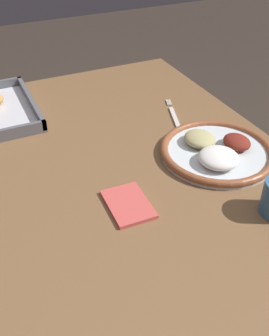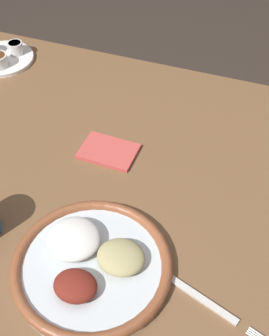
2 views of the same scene
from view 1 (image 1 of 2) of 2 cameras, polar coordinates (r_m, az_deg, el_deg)
dining_table at (r=0.97m, az=-0.01°, el=-6.99°), size 1.25×0.80×0.78m
dinner_plate at (r=0.98m, az=11.92°, el=2.40°), size 0.28×0.28×0.05m
fork at (r=1.12m, az=5.98°, el=6.95°), size 0.22×0.08×0.00m
napkin at (r=0.82m, az=-0.94°, el=-5.27°), size 0.12×0.09×0.01m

